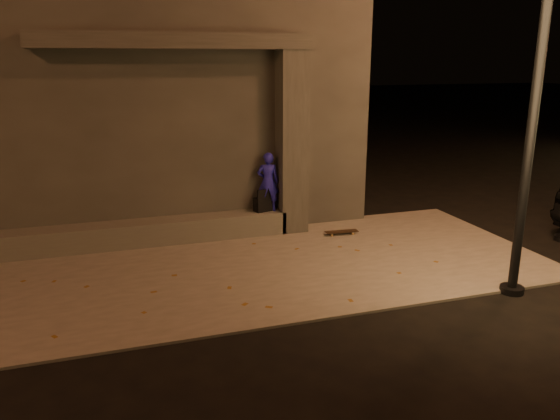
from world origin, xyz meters
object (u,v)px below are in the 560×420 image
object	(u,v)px
street_lamp_0	(547,5)
column	(292,143)
skateboard	(342,232)
backpack	(263,203)
skateboarder	(268,182)

from	to	relation	value
street_lamp_0	column	bearing A→B (deg)	119.16
skateboard	backpack	bearing A→B (deg)	160.75
skateboard	street_lamp_0	size ratio (longest dim) A/B	0.09
column	backpack	distance (m)	1.34
column	skateboard	size ratio (longest dim) A/B	5.30
column	skateboard	xyz separation A→B (m)	(0.85, -0.65, -1.74)
column	backpack	xyz separation A→B (m)	(-0.61, 0.00, -1.19)
skateboarder	street_lamp_0	world-z (taller)	street_lamp_0
skateboard	street_lamp_0	distance (m)	5.42
skateboarder	backpack	xyz separation A→B (m)	(-0.11, 0.00, -0.44)
column	skateboard	bearing A→B (deg)	-37.36
skateboard	street_lamp_0	xyz separation A→B (m)	(1.36, -3.32, 4.06)
column	street_lamp_0	world-z (taller)	street_lamp_0
skateboarder	street_lamp_0	size ratio (longest dim) A/B	0.16
column	backpack	size ratio (longest dim) A/B	7.64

